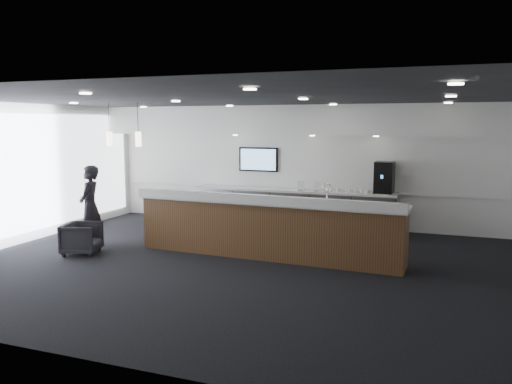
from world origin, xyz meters
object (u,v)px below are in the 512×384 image
(service_counter, at_px, (267,227))
(lounge_guest, at_px, (90,206))
(coffee_machine, at_px, (384,177))
(armchair, at_px, (82,238))

(service_counter, relative_size, lounge_guest, 3.12)
(coffee_machine, distance_m, armchair, 6.81)
(service_counter, distance_m, coffee_machine, 3.58)
(service_counter, bearing_deg, lounge_guest, -169.98)
(service_counter, height_order, coffee_machine, coffee_machine)
(coffee_machine, bearing_deg, armchair, -140.27)
(coffee_machine, relative_size, armchair, 1.08)
(service_counter, bearing_deg, coffee_machine, 60.06)
(coffee_machine, bearing_deg, service_counter, -119.46)
(lounge_guest, bearing_deg, service_counter, 79.20)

